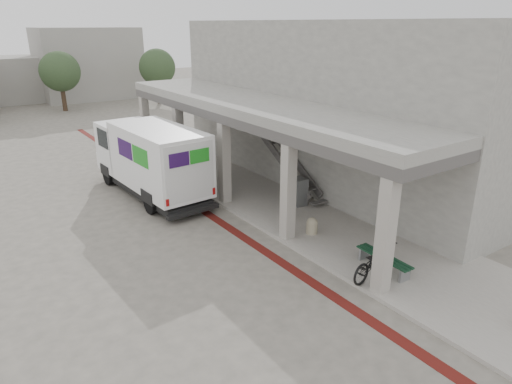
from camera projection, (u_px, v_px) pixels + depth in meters
ground at (243, 263)px, 13.90m from camera, size 120.00×120.00×0.00m
bike_lane_stripe at (236, 232)px, 15.97m from camera, size 0.35×40.00×0.01m
sidewalk at (338, 230)px, 16.02m from camera, size 4.40×28.00×0.12m
transit_building at (317, 108)px, 19.84m from camera, size 7.60×17.00×7.00m
tree_mid at (60, 72)px, 36.93m from camera, size 3.20×3.20×4.80m
tree_right at (157, 67)px, 40.45m from camera, size 3.20×3.20×4.80m
fedex_truck at (150, 158)px, 18.95m from camera, size 2.59×7.21×3.03m
bench at (384, 260)px, 13.22m from camera, size 0.45×1.85×0.43m
bollard_near at (312, 226)px, 15.53m from camera, size 0.38×0.38×0.57m
bollard_far at (287, 211)px, 16.75m from camera, size 0.35×0.35×0.53m
utility_cabinet at (299, 191)px, 17.94m from camera, size 0.55×0.69×1.08m
bicycle_black at (375, 261)px, 12.78m from camera, size 2.01×0.94×1.02m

